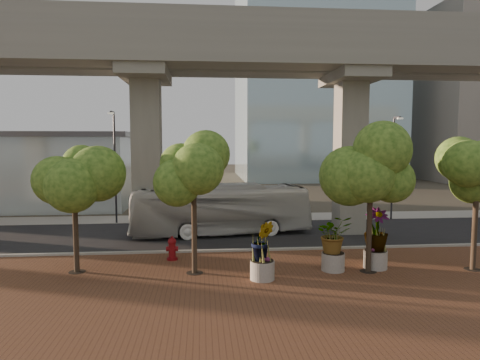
{
  "coord_description": "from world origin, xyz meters",
  "views": [
    {
      "loc": [
        -2.88,
        -22.97,
        5.56
      ],
      "look_at": [
        -0.77,
        0.5,
        3.42
      ],
      "focal_mm": 32.0,
      "sensor_mm": 36.0,
      "label": 1
    }
  ],
  "objects": [
    {
      "name": "streetlamp_west",
      "position": [
        -8.66,
        6.14,
        4.36
      ],
      "size": [
        0.37,
        1.08,
        7.46
      ],
      "color": "#28292D",
      "rests_on": "ground"
    },
    {
      "name": "fire_hydrant",
      "position": [
        -4.28,
        -3.31,
        0.59
      ],
      "size": [
        0.55,
        0.5,
        1.1
      ],
      "color": "maroon",
      "rests_on": "ground"
    },
    {
      "name": "transit_viaduct",
      "position": [
        0.0,
        2.0,
        7.29
      ],
      "size": [
        72.0,
        5.6,
        12.4
      ],
      "color": "gray",
      "rests_on": "ground"
    },
    {
      "name": "curb_strip",
      "position": [
        0.0,
        -2.0,
        0.08
      ],
      "size": [
        70.0,
        0.25,
        0.16
      ],
      "primitive_type": "cube",
      "color": "#9F9C94",
      "rests_on": "ground"
    },
    {
      "name": "street_tree_far_east",
      "position": [
        8.7,
        -5.99,
        4.16
      ],
      "size": [
        3.05,
        3.05,
        5.52
      ],
      "color": "#3F3124",
      "rests_on": "ground"
    },
    {
      "name": "planter_left",
      "position": [
        -0.5,
        -6.48,
        1.51
      ],
      "size": [
        2.17,
        2.17,
        2.38
      ],
      "color": "#A59D95",
      "rests_on": "ground"
    },
    {
      "name": "transit_bus",
      "position": [
        -1.79,
        2.12,
        1.48
      ],
      "size": [
        10.86,
        3.79,
        2.96
      ],
      "primitive_type": "imported",
      "rotation": [
        0.0,
        0.0,
        1.69
      ],
      "color": "silver",
      "rests_on": "ground"
    },
    {
      "name": "street_tree_near_west",
      "position": [
        -3.21,
        -5.4,
        4.25
      ],
      "size": [
        3.39,
        3.39,
        5.76
      ],
      "color": "#3F3124",
      "rests_on": "ground"
    },
    {
      "name": "street_tree_far_west",
      "position": [
        -8.16,
        -4.81,
        4.36
      ],
      "size": [
        3.52,
        3.52,
        5.93
      ],
      "color": "#3F3124",
      "rests_on": "ground"
    },
    {
      "name": "ground",
      "position": [
        0.0,
        0.0,
        0.0
      ],
      "size": [
        160.0,
        160.0,
        0.0
      ],
      "primitive_type": "plane",
      "color": "#363127",
      "rests_on": "ground"
    },
    {
      "name": "brick_plaza",
      "position": [
        0.0,
        -8.0,
        0.03
      ],
      "size": [
        70.0,
        13.0,
        0.06
      ],
      "primitive_type": "cube",
      "color": "brown",
      "rests_on": "ground"
    },
    {
      "name": "planter_front",
      "position": [
        2.67,
        -5.59,
        1.52
      ],
      "size": [
        2.18,
        2.18,
        2.4
      ],
      "color": "#AFAA9E",
      "rests_on": "ground"
    },
    {
      "name": "station_pavilion",
      "position": [
        -20.0,
        16.0,
        3.22
      ],
      "size": [
        23.0,
        13.0,
        6.3
      ],
      "color": "silver",
      "rests_on": "ground"
    },
    {
      "name": "streetlamp_east",
      "position": [
        10.5,
        5.82,
        4.22
      ],
      "size": [
        0.36,
        1.05,
        7.21
      ],
      "color": "#2F2F35",
      "rests_on": "ground"
    },
    {
      "name": "street_tree_near_east",
      "position": [
        4.12,
        -5.86,
        4.59
      ],
      "size": [
        3.93,
        3.93,
        6.34
      ],
      "color": "#3F3124",
      "rests_on": "ground"
    },
    {
      "name": "asphalt_road",
      "position": [
        0.0,
        2.0,
        0.02
      ],
      "size": [
        90.0,
        8.0,
        0.04
      ],
      "primitive_type": "cube",
      "color": "black",
      "rests_on": "ground"
    },
    {
      "name": "far_sidewalk",
      "position": [
        0.0,
        7.5,
        0.03
      ],
      "size": [
        90.0,
        3.0,
        0.06
      ],
      "primitive_type": "cube",
      "color": "#9F9C94",
      "rests_on": "ground"
    },
    {
      "name": "planter_right",
      "position": [
        4.6,
        -5.43,
        1.65
      ],
      "size": [
        2.46,
        2.46,
        2.63
      ],
      "color": "#A4A194",
      "rests_on": "ground"
    }
  ]
}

